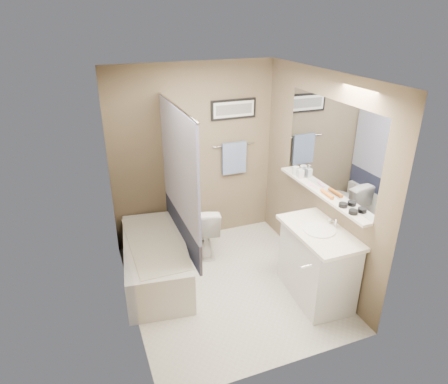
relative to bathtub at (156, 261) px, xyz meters
name	(u,v)px	position (x,y,z in m)	size (l,w,h in m)	color
ground	(229,286)	(0.75, -0.45, -0.25)	(2.50, 2.50, 0.00)	silver
ceiling	(230,78)	(0.75, -0.45, 2.13)	(2.20, 2.50, 0.04)	white
wall_back	(194,157)	(0.75, 0.78, 0.95)	(2.20, 0.04, 2.40)	brown
wall_front	(287,254)	(0.75, -1.68, 0.95)	(2.20, 0.04, 2.40)	brown
wall_left	(125,210)	(-0.33, -0.45, 0.95)	(0.04, 2.50, 2.40)	brown
wall_right	(317,179)	(1.83, -0.45, 0.95)	(0.04, 2.50, 2.40)	brown
tile_surround	(119,207)	(-0.34, 0.05, 0.75)	(0.02, 1.55, 2.00)	beige
curtain_rod	(176,106)	(0.35, 0.05, 1.80)	(0.02, 0.02, 1.55)	silver
curtain_upper	(179,165)	(0.35, 0.05, 1.15)	(0.03, 1.45, 1.28)	silver
curtain_lower	(182,229)	(0.35, 0.05, 0.33)	(0.03, 1.45, 0.36)	#29304E
mirror	(330,148)	(1.84, -0.60, 1.37)	(0.02, 1.60, 1.00)	silver
shelf	(320,193)	(1.79, -0.60, 0.85)	(0.12, 1.60, 0.03)	silver
towel_bar	(234,145)	(1.30, 0.76, 1.05)	(0.02, 0.02, 0.60)	silver
towel	(234,158)	(1.30, 0.74, 0.87)	(0.34, 0.05, 0.44)	#98B2DD
art_frame	(234,109)	(1.30, 0.78, 1.53)	(0.62, 0.03, 0.26)	black
art_mat	(234,109)	(1.30, 0.77, 1.53)	(0.56, 0.00, 0.20)	white
art_image	(234,109)	(1.30, 0.76, 1.53)	(0.50, 0.00, 0.13)	#595959
door	(343,262)	(1.30, -1.69, 0.75)	(0.80, 0.02, 2.00)	silver
door_handle	(306,267)	(0.97, -1.64, 0.75)	(0.02, 0.02, 0.10)	silver
bathtub	(156,261)	(0.00, 0.00, 0.00)	(0.70, 1.50, 0.50)	silver
tub_rim	(154,243)	(0.00, 0.00, 0.25)	(0.56, 1.36, 0.02)	silver
toilet	(203,228)	(0.71, 0.38, 0.09)	(0.38, 0.67, 0.68)	white
vanity	(317,265)	(1.60, -0.94, 0.15)	(0.50, 0.90, 0.80)	silver
countertop	(320,232)	(1.59, -0.94, 0.57)	(0.54, 0.96, 0.04)	white
sink_basin	(319,230)	(1.58, -0.94, 0.60)	(0.34, 0.34, 0.01)	white
faucet_spout	(336,223)	(1.78, -0.94, 0.64)	(0.02, 0.02, 0.10)	white
faucet_knob	(330,220)	(1.78, -0.84, 0.62)	(0.05, 0.05, 0.05)	silver
candle_bowl_near	(353,212)	(1.79, -1.17, 0.89)	(0.09, 0.09, 0.04)	black
candle_bowl_far	(343,205)	(1.79, -1.01, 0.89)	(0.09, 0.09, 0.04)	black
hair_brush_front	(327,194)	(1.79, -0.73, 0.89)	(0.04, 0.04, 0.22)	orange
pink_comb	(313,186)	(1.79, -0.45, 0.87)	(0.03, 0.16, 0.01)	pink
glass_jar	(296,171)	(1.79, -0.06, 0.92)	(0.08, 0.08, 0.10)	silver
soap_bottle	(301,172)	(1.79, -0.17, 0.94)	(0.07, 0.07, 0.15)	#999999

